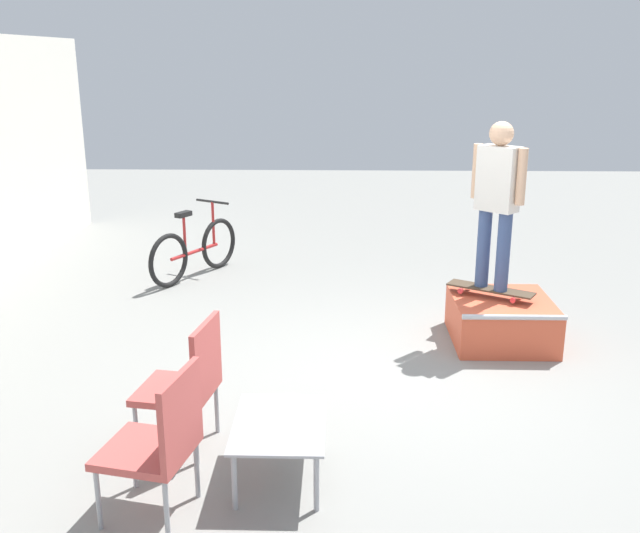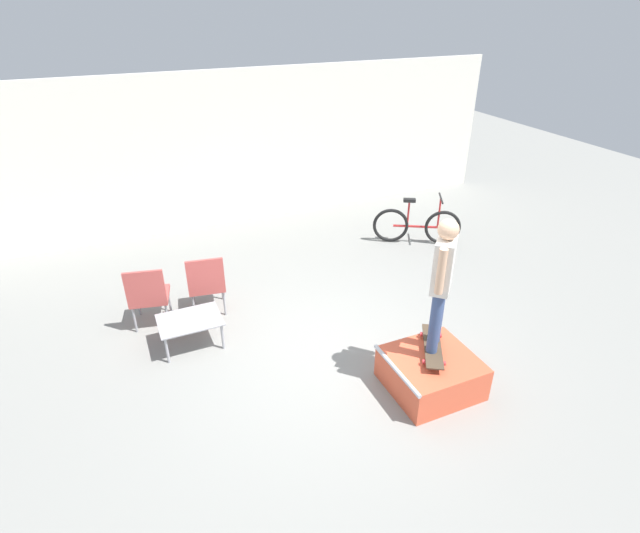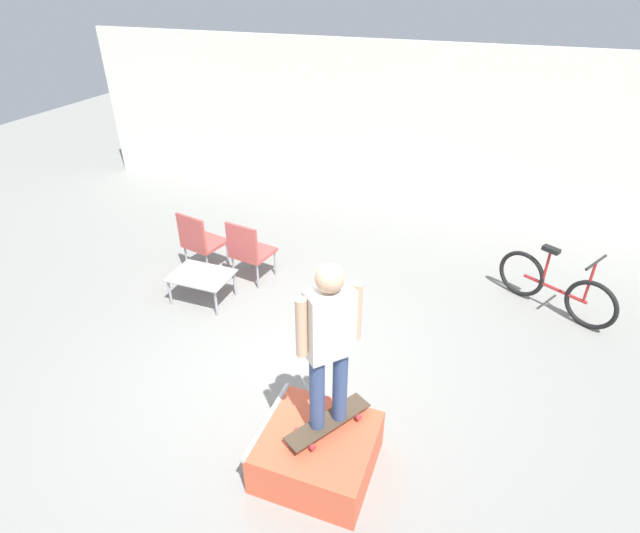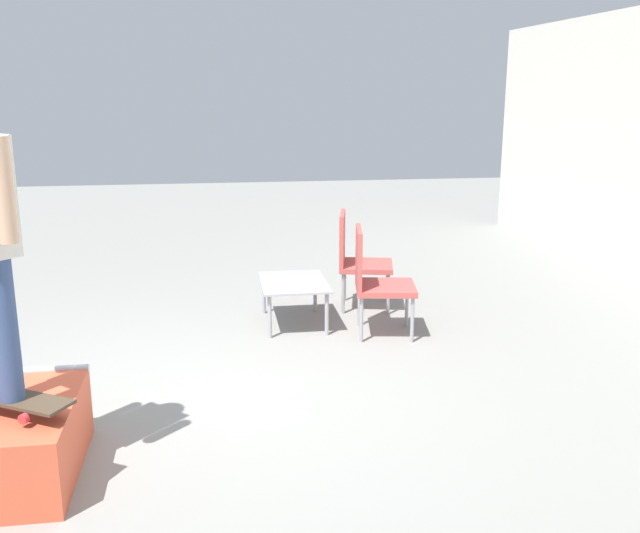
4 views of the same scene
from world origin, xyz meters
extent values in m
plane|color=gray|center=(0.00, 0.00, 0.00)|extent=(24.00, 24.00, 0.00)
cylinder|color=#B7B7BC|center=(0.41, -1.10, 0.44)|extent=(0.05, 0.95, 0.05)
cube|color=#473828|center=(0.98, -0.99, 0.52)|extent=(0.61, 0.84, 0.02)
cylinder|color=red|center=(1.01, -0.70, 0.49)|extent=(0.05, 0.06, 0.05)
cylinder|color=red|center=(1.21, -0.82, 0.49)|extent=(0.05, 0.06, 0.05)
cylinder|color=#384C7A|center=(1.05, -0.91, 0.92)|extent=(0.13, 0.13, 0.78)
cylinder|color=#D8A884|center=(1.14, -0.81, 1.67)|extent=(0.09, 0.09, 0.52)
cube|color=#9E9EA3|center=(-1.54, 0.90, 0.40)|extent=(0.82, 0.61, 0.02)
cylinder|color=#9E9EA3|center=(-1.91, 0.65, 0.20)|extent=(0.04, 0.04, 0.39)
cylinder|color=#9E9EA3|center=(-1.18, 0.65, 0.20)|extent=(0.04, 0.04, 0.39)
cylinder|color=#9E9EA3|center=(-1.91, 1.16, 0.20)|extent=(0.04, 0.04, 0.39)
cylinder|color=#9E9EA3|center=(-1.18, 1.16, 0.20)|extent=(0.04, 0.04, 0.39)
cylinder|color=#99999E|center=(-1.69, 1.84, 0.20)|extent=(0.03, 0.03, 0.41)
cylinder|color=#99999E|center=(-2.12, 1.94, 0.20)|extent=(0.03, 0.03, 0.41)
cylinder|color=#99999E|center=(-1.78, 1.41, 0.20)|extent=(0.03, 0.03, 0.41)
cylinder|color=#99999E|center=(-2.21, 1.51, 0.20)|extent=(0.03, 0.03, 0.41)
cube|color=#B74C47|center=(-1.95, 1.68, 0.43)|extent=(0.62, 0.62, 0.05)
cube|color=#B74C47|center=(-2.00, 1.44, 0.71)|extent=(0.52, 0.15, 0.51)
cylinder|color=#99999E|center=(-0.89, 1.86, 0.20)|extent=(0.03, 0.03, 0.41)
cylinder|color=#99999E|center=(-1.32, 1.93, 0.20)|extent=(0.03, 0.03, 0.41)
cylinder|color=#99999E|center=(-0.96, 1.42, 0.20)|extent=(0.03, 0.03, 0.41)
cylinder|color=#99999E|center=(-1.39, 1.49, 0.20)|extent=(0.03, 0.03, 0.41)
cube|color=#B74C47|center=(-1.14, 1.68, 0.43)|extent=(0.60, 0.60, 0.05)
cube|color=#B74C47|center=(-1.18, 1.44, 0.71)|extent=(0.52, 0.12, 0.51)
camera|label=1|loc=(-5.75, 0.52, 2.73)|focal=40.00mm
camera|label=2|loc=(-2.17, -4.78, 4.21)|focal=28.00mm
camera|label=3|loc=(2.00, -3.92, 4.02)|focal=28.00mm
camera|label=4|loc=(4.78, 0.19, 2.15)|focal=40.00mm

